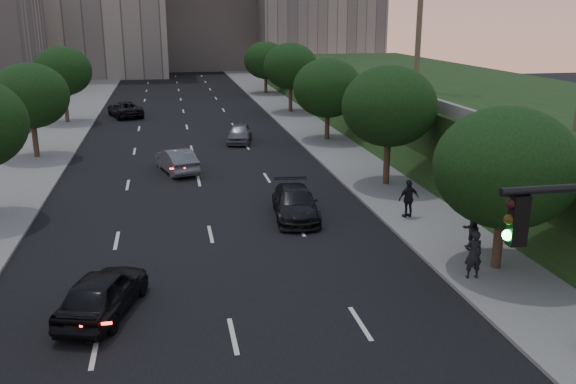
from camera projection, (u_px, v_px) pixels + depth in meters
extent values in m
cube|color=black|center=(193.00, 155.00, 41.85)|extent=(16.00, 140.00, 0.02)
cube|color=slate|center=(337.00, 148.00, 43.75)|extent=(4.50, 140.00, 0.15)
cube|color=slate|center=(35.00, 161.00, 39.91)|extent=(4.50, 140.00, 0.15)
cube|color=black|center=(503.00, 121.00, 43.53)|extent=(18.00, 90.00, 4.00)
cube|color=slate|center=(392.00, 91.00, 41.28)|extent=(0.35, 90.00, 0.70)
cylinder|color=#38281C|center=(499.00, 235.00, 22.68)|extent=(0.36, 0.36, 2.86)
ellipsoid|color=black|center=(506.00, 167.00, 21.95)|extent=(5.20, 5.20, 4.42)
cylinder|color=#38281C|center=(387.00, 158.00, 33.92)|extent=(0.36, 0.36, 3.21)
ellipsoid|color=black|center=(389.00, 106.00, 33.10)|extent=(5.20, 5.20, 4.42)
cylinder|color=#38281C|center=(327.00, 122.00, 46.21)|extent=(0.36, 0.36, 2.86)
ellipsoid|color=black|center=(328.00, 88.00, 45.48)|extent=(5.20, 5.20, 4.42)
cylinder|color=#38281C|center=(290.00, 97.00, 59.33)|extent=(0.36, 0.36, 3.21)
ellipsoid|color=black|center=(291.00, 66.00, 58.51)|extent=(5.20, 5.20, 4.42)
cylinder|color=#38281C|center=(266.00, 82.00, 73.50)|extent=(0.36, 0.36, 2.86)
ellipsoid|color=black|center=(266.00, 60.00, 72.77)|extent=(5.20, 5.20, 4.42)
cylinder|color=#38281C|center=(35.00, 137.00, 40.44)|extent=(0.36, 0.36, 2.99)
ellipsoid|color=black|center=(30.00, 96.00, 39.68)|extent=(5.00, 5.00, 4.25)
cylinder|color=#38281C|center=(66.00, 105.00, 53.58)|extent=(0.36, 0.36, 3.26)
ellipsoid|color=black|center=(62.00, 71.00, 52.75)|extent=(5.00, 5.00, 4.25)
cube|color=black|center=(518.00, 220.00, 11.00)|extent=(0.32, 0.22, 0.95)
sphere|color=black|center=(511.00, 204.00, 10.87)|extent=(0.20, 0.20, 0.20)
sphere|color=#3F2B0A|center=(509.00, 220.00, 10.96)|extent=(0.20, 0.20, 0.20)
sphere|color=#19F24C|center=(508.00, 235.00, 11.04)|extent=(0.20, 0.20, 0.20)
imported|color=black|center=(103.00, 293.00, 19.50)|extent=(3.06, 4.80, 1.52)
imported|color=#56585E|center=(177.00, 160.00, 37.22)|extent=(2.68, 4.73, 1.47)
imported|color=black|center=(125.00, 109.00, 57.34)|extent=(3.87, 5.79, 1.47)
imported|color=black|center=(295.00, 203.00, 28.88)|extent=(2.46, 5.07, 1.42)
imported|color=slate|center=(240.00, 133.00, 45.84)|extent=(2.47, 4.41, 1.42)
imported|color=black|center=(473.00, 254.00, 21.82)|extent=(0.68, 0.46, 1.81)
imported|color=black|center=(471.00, 227.00, 24.85)|extent=(0.92, 0.79, 1.65)
imported|color=black|center=(409.00, 198.00, 28.42)|extent=(1.14, 0.67, 1.82)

